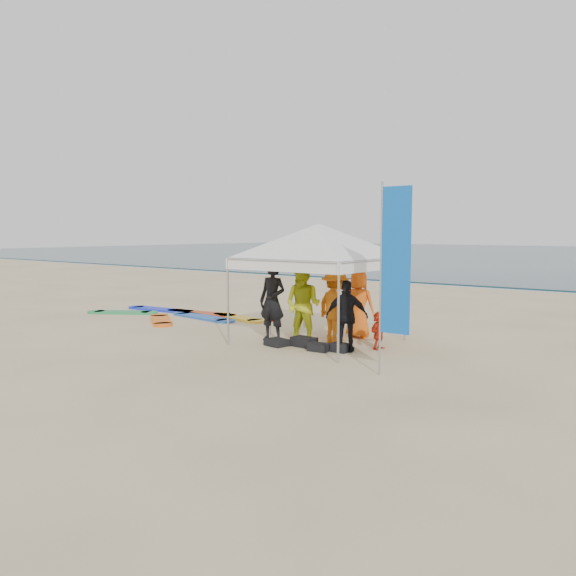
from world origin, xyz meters
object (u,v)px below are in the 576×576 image
(person_black_b, at_px, (347,316))
(person_seated, at_px, (379,330))
(person_orange_a, at_px, (335,307))
(person_yellow, at_px, (303,305))
(person_orange_b, at_px, (358,304))
(feather_flag, at_px, (394,263))
(marker_pennant, at_px, (274,318))
(person_black_a, at_px, (272,301))
(canopy_tent, at_px, (319,224))
(surfboard_spread, at_px, (181,315))

(person_black_b, distance_m, person_seated, 0.89)
(person_orange_a, distance_m, person_black_b, 0.91)
(person_yellow, relative_size, person_seated, 2.18)
(person_orange_b, bearing_deg, feather_flag, 121.22)
(feather_flag, relative_size, marker_pennant, 5.57)
(person_black_a, bearing_deg, person_yellow, -2.76)
(person_black_b, xyz_separation_m, marker_pennant, (-2.32, 0.32, -0.30))
(canopy_tent, distance_m, feather_flag, 3.54)
(person_yellow, distance_m, marker_pennant, 1.19)
(person_yellow, relative_size, person_orange_b, 1.12)
(person_black_a, xyz_separation_m, canopy_tent, (1.04, 0.47, 1.87))
(person_orange_a, distance_m, feather_flag, 3.38)
(person_orange_a, xyz_separation_m, feather_flag, (2.49, -1.95, 1.20))
(person_orange_b, height_order, canopy_tent, canopy_tent)
(person_orange_a, bearing_deg, person_black_b, 159.92)
(person_black_a, height_order, person_seated, person_black_a)
(person_black_a, relative_size, feather_flag, 0.54)
(person_yellow, relative_size, feather_flag, 0.53)
(person_yellow, bearing_deg, surfboard_spread, 159.16)
(person_black_b, distance_m, marker_pennant, 2.36)
(person_seated, relative_size, feather_flag, 0.24)
(person_black_b, distance_m, feather_flag, 2.60)
(person_yellow, relative_size, surfboard_spread, 0.33)
(marker_pennant, bearing_deg, person_seated, 7.47)
(person_yellow, distance_m, surfboard_spread, 5.95)
(person_orange_b, bearing_deg, person_seated, 130.73)
(person_black_a, distance_m, person_orange_a, 1.56)
(person_black_a, distance_m, feather_flag, 4.34)
(feather_flag, bearing_deg, person_orange_b, 129.58)
(person_orange_b, distance_m, canopy_tent, 2.33)
(person_black_a, relative_size, person_seated, 2.25)
(canopy_tent, relative_size, marker_pennant, 6.75)
(canopy_tent, distance_m, marker_pennant, 2.64)
(person_orange_a, relative_size, surfboard_spread, 0.32)
(person_black_a, xyz_separation_m, person_seated, (2.57, 0.65, -0.53))
(person_seated, xyz_separation_m, surfboard_spread, (-7.40, 0.72, -0.39))
(person_seated, distance_m, surfboard_spread, 7.45)
(marker_pennant, height_order, surfboard_spread, marker_pennant)
(marker_pennant, relative_size, surfboard_spread, 0.11)
(person_orange_a, distance_m, person_seated, 1.21)
(person_black_a, distance_m, person_black_b, 2.15)
(surfboard_spread, bearing_deg, person_orange_b, 2.07)
(person_black_a, bearing_deg, surfboard_spread, 159.60)
(person_black_a, relative_size, marker_pennant, 3.02)
(canopy_tent, distance_m, surfboard_spread, 6.56)
(canopy_tent, bearing_deg, person_seated, 6.52)
(person_orange_a, distance_m, surfboard_spread, 6.40)
(person_black_a, bearing_deg, person_black_b, -5.70)
(person_yellow, bearing_deg, feather_flag, -32.79)
(feather_flag, height_order, surfboard_spread, feather_flag)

